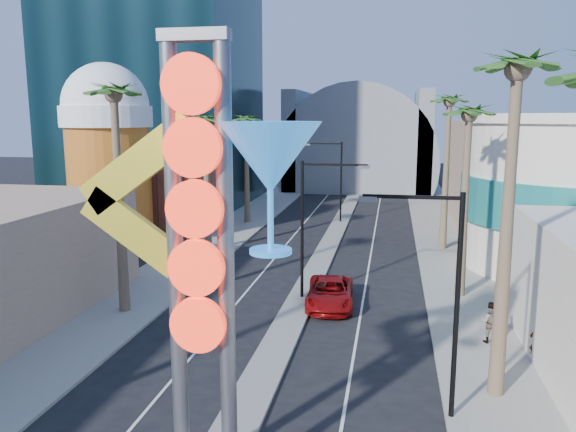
# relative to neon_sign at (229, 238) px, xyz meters

# --- Properties ---
(sidewalk_west) EXTENTS (5.00, 100.00, 0.15)m
(sidewalk_west) POSITION_rel_neon_sign_xyz_m (-10.32, 32.04, -7.23)
(sidewalk_west) COLOR gray
(sidewalk_west) RESTS_ON ground
(sidewalk_east) EXTENTS (5.00, 100.00, 0.15)m
(sidewalk_east) POSITION_rel_neon_sign_xyz_m (8.68, 32.04, -7.23)
(sidewalk_east) COLOR gray
(sidewalk_east) RESTS_ON ground
(median) EXTENTS (1.60, 84.00, 0.15)m
(median) POSITION_rel_neon_sign_xyz_m (-0.82, 35.04, -7.23)
(median) COLOR gray
(median) RESTS_ON ground
(brick_filler_west) EXTENTS (10.00, 10.00, 8.00)m
(brick_filler_west) POSITION_rel_neon_sign_xyz_m (-16.82, 35.04, -3.31)
(brick_filler_west) COLOR brown
(brick_filler_west) RESTS_ON ground
(filler_east) EXTENTS (10.00, 20.00, 10.00)m
(filler_east) POSITION_rel_neon_sign_xyz_m (15.18, 45.04, -2.31)
(filler_east) COLOR tan
(filler_east) RESTS_ON ground
(beer_mug) EXTENTS (7.00, 7.00, 14.50)m
(beer_mug) POSITION_rel_neon_sign_xyz_m (-17.82, 27.04, 0.54)
(beer_mug) COLOR #BE5819
(beer_mug) RESTS_ON ground
(canopy) EXTENTS (22.00, 16.00, 22.00)m
(canopy) POSITION_rel_neon_sign_xyz_m (-0.82, 69.04, -3.00)
(canopy) COLOR slate
(canopy) RESTS_ON ground
(neon_sign) EXTENTS (6.53, 2.60, 12.55)m
(neon_sign) POSITION_rel_neon_sign_xyz_m (0.00, 0.00, 0.00)
(neon_sign) COLOR gray
(neon_sign) RESTS_ON ground
(streetlight_0) EXTENTS (3.79, 0.25, 8.00)m
(streetlight_0) POSITION_rel_neon_sign_xyz_m (-0.27, 17.04, -2.43)
(streetlight_0) COLOR black
(streetlight_0) RESTS_ON ground
(streetlight_1) EXTENTS (3.79, 0.25, 8.00)m
(streetlight_1) POSITION_rel_neon_sign_xyz_m (-1.36, 41.04, -2.43)
(streetlight_1) COLOR black
(streetlight_1) RESTS_ON ground
(streetlight_2) EXTENTS (3.45, 0.25, 8.00)m
(streetlight_2) POSITION_rel_neon_sign_xyz_m (5.91, 5.04, -2.47)
(streetlight_2) COLOR black
(streetlight_2) RESTS_ON ground
(palm_1) EXTENTS (2.40, 2.40, 12.70)m
(palm_1) POSITION_rel_neon_sign_xyz_m (-9.82, 13.04, 3.52)
(palm_1) COLOR brown
(palm_1) RESTS_ON ground
(palm_2) EXTENTS (2.40, 2.40, 11.20)m
(palm_2) POSITION_rel_neon_sign_xyz_m (-9.82, 27.04, 2.17)
(palm_2) COLOR brown
(palm_2) RESTS_ON ground
(palm_3) EXTENTS (2.40, 2.40, 11.20)m
(palm_3) POSITION_rel_neon_sign_xyz_m (-9.82, 39.04, 2.17)
(palm_3) COLOR brown
(palm_3) RESTS_ON ground
(palm_5) EXTENTS (2.40, 2.40, 13.20)m
(palm_5) POSITION_rel_neon_sign_xyz_m (8.18, 7.04, 3.96)
(palm_5) COLOR brown
(palm_5) RESTS_ON ground
(palm_6) EXTENTS (2.40, 2.40, 11.70)m
(palm_6) POSITION_rel_neon_sign_xyz_m (8.18, 19.04, 2.62)
(palm_6) COLOR brown
(palm_6) RESTS_ON ground
(palm_7) EXTENTS (2.40, 2.40, 12.70)m
(palm_7) POSITION_rel_neon_sign_xyz_m (8.18, 31.04, 3.52)
(palm_7) COLOR brown
(palm_7) RESTS_ON ground
(red_pickup) EXTENTS (2.90, 5.61, 1.51)m
(red_pickup) POSITION_rel_neon_sign_xyz_m (0.91, 16.15, -6.55)
(red_pickup) COLOR maroon
(red_pickup) RESTS_ON ground
(pedestrian_a) EXTENTS (0.70, 0.60, 1.63)m
(pedestrian_a) POSITION_rel_neon_sign_xyz_m (10.36, 10.29, -6.34)
(pedestrian_a) COLOR gray
(pedestrian_a) RESTS_ON sidewalk_east
(pedestrian_b) EXTENTS (1.05, 0.87, 1.94)m
(pedestrian_b) POSITION_rel_neon_sign_xyz_m (8.74, 12.04, -6.19)
(pedestrian_b) COLOR gray
(pedestrian_b) RESTS_ON sidewalk_east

